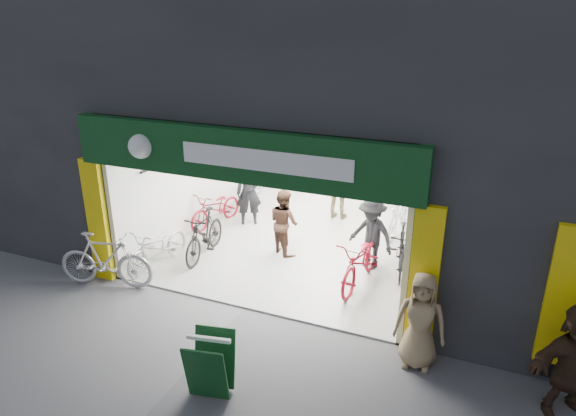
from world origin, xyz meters
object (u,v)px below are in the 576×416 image
Objects in this scene: bike_left_front at (158,247)px; parked_bike at (105,260)px; sandwich_board at (210,364)px; pedestrian_near at (420,321)px; bike_right_front at (401,251)px.

parked_bike reaches higher than bike_left_front.
sandwich_board is (3.59, -1.93, -0.07)m from parked_bike.
parked_bike is 6.26m from pedestrian_near.
sandwich_board is at bearing -132.31° from parked_bike.
bike_right_front is 1.07× the size of pedestrian_near.
bike_right_front is 0.87× the size of parked_bike.
bike_right_front is at bearing 103.05° from pedestrian_near.
bike_right_front is 3.09m from pedestrian_near.
parked_bike reaches higher than sandwich_board.
bike_left_front is at bearing -36.30° from parked_bike.
pedestrian_near is at bearing -104.68° from parked_bike.
parked_bike is 4.07m from sandwich_board.
bike_left_front is 4.36m from sandwich_board.
pedestrian_near is at bearing 23.31° from sandwich_board.
sandwich_board is at bearing -148.10° from pedestrian_near.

